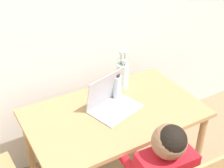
# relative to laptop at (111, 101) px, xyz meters

# --- Properties ---
(wall_back) EXTENTS (6.40, 0.05, 2.50)m
(wall_back) POSITION_rel_laptop_xyz_m (0.03, 0.48, 0.49)
(wall_back) COLOR white
(wall_back) RESTS_ON ground_plane
(dining_table) EXTENTS (1.18, 0.71, 0.70)m
(dining_table) POSITION_rel_laptop_xyz_m (-0.00, -0.05, -0.14)
(dining_table) COLOR tan
(dining_table) RESTS_ON ground_plane
(laptop) EXTENTS (0.38, 0.32, 0.24)m
(laptop) POSITION_rel_laptop_xyz_m (0.00, 0.00, 0.00)
(laptop) COLOR #B2B2B7
(laptop) RESTS_ON dining_table
(flower_vase) EXTENTS (0.09, 0.09, 0.32)m
(flower_vase) POSITION_rel_laptop_xyz_m (0.20, 0.18, 0.07)
(flower_vase) COLOR silver
(flower_vase) RESTS_ON dining_table
(water_bottle) EXTENTS (0.06, 0.06, 0.20)m
(water_bottle) POSITION_rel_laptop_xyz_m (0.09, 0.08, 0.04)
(water_bottle) COLOR silver
(water_bottle) RESTS_ON dining_table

